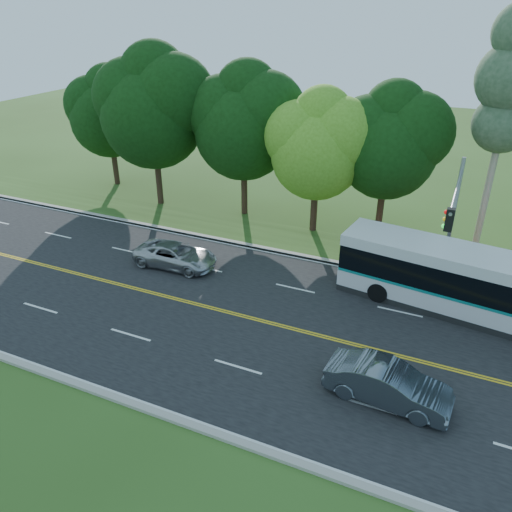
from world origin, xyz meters
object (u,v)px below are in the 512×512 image
at_px(traffic_signal, 452,216).
at_px(transit_bus, 468,284).
at_px(sedan, 388,384).
at_px(suv, 176,255).

bearing_deg(traffic_signal, transit_bus, -27.45).
bearing_deg(transit_bus, sedan, -98.89).
bearing_deg(sedan, suv, 69.79).
bearing_deg(suv, traffic_signal, -83.21).
xyz_separation_m(transit_bus, sedan, (-2.26, -7.63, -0.82)).
xyz_separation_m(traffic_signal, transit_bus, (1.32, -0.69, -3.05)).
xyz_separation_m(transit_bus, suv, (-15.49, -1.60, -0.93)).
height_order(traffic_signal, suv, traffic_signal).
bearing_deg(sedan, traffic_signal, -2.17).
distance_m(traffic_signal, transit_bus, 3.39).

